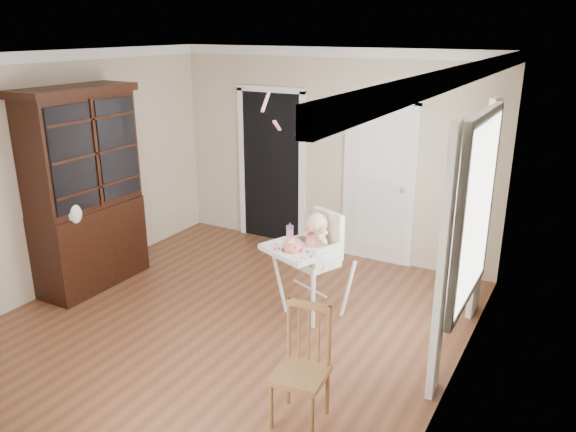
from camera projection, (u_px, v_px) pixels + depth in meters
The scene contains 16 objects.
floor at pixel (224, 328), 5.76m from camera, with size 5.00×5.00×0.00m, color #57311E.
ceiling at pixel (212, 55), 4.89m from camera, with size 5.00×5.00×0.00m, color white.
wall_back at pixel (330, 154), 7.39m from camera, with size 4.50×4.50×0.00m, color #C1B296.
wall_left at pixel (57, 174), 6.36m from camera, with size 5.00×5.00×0.00m, color #C1B296.
wall_right at pixel (458, 246), 4.28m from camera, with size 5.00×5.00×0.00m, color #C1B296.
crown_molding at pixel (212, 63), 4.91m from camera, with size 4.50×5.00×0.12m, color white, non-canonical shape.
doorway at pixel (271, 164), 7.87m from camera, with size 1.06×0.05×2.22m.
closet_door at pixel (379, 185), 7.15m from camera, with size 0.96×0.09×2.13m.
window_right at pixel (471, 222), 5.00m from camera, with size 0.13×1.84×2.30m.
high_chair at pixel (314, 253), 5.83m from camera, with size 0.90×0.99×1.15m.
baby at pixel (316, 237), 5.80m from camera, with size 0.31×0.32×0.51m.
cake at pixel (292, 246), 5.64m from camera, with size 0.22×0.22×0.10m.
sippy_cup at pixel (290, 232), 5.92m from camera, with size 0.08×0.08×0.19m.
china_cabinet at pixel (85, 190), 6.41m from camera, with size 0.61×1.38×2.33m.
dining_chair at pixel (302, 370), 4.29m from camera, with size 0.43×0.43×0.96m.
streamer at pixel (266, 102), 5.82m from camera, with size 0.03×0.50×0.02m, color pink, non-canonical shape.
Camera 1 is at (3.06, -4.11, 2.94)m, focal length 35.00 mm.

